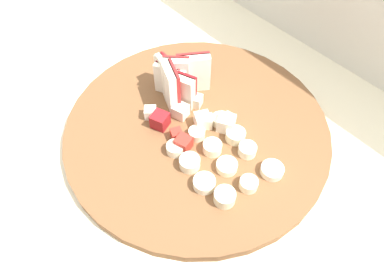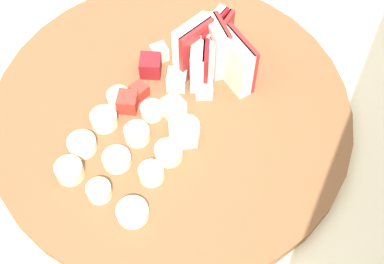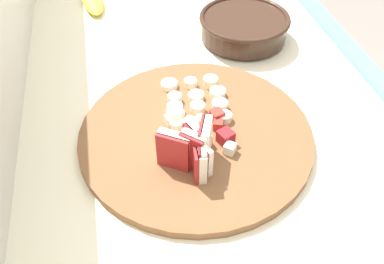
{
  "view_description": "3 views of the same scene",
  "coord_description": "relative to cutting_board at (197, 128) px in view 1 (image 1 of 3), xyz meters",
  "views": [
    {
      "loc": [
        0.15,
        -0.15,
        1.28
      ],
      "look_at": [
        -0.05,
        0.02,
        0.94
      ],
      "focal_mm": 32.38,
      "sensor_mm": 36.0,
      "label": 1
    },
    {
      "loc": [
        0.19,
        0.2,
        1.35
      ],
      "look_at": [
        -0.05,
        0.09,
        0.93
      ],
      "focal_mm": 49.39,
      "sensor_mm": 36.0,
      "label": 2
    },
    {
      "loc": [
        -0.52,
        0.15,
        1.36
      ],
      "look_at": [
        -0.08,
        0.06,
        0.91
      ],
      "focal_mm": 38.36,
      "sensor_mm": 36.0,
      "label": 3
    }
  ],
  "objects": [
    {
      "name": "tile_backsplash",
      "position": [
        0.08,
        0.29,
        -0.27
      ],
      "size": [
        2.4,
        0.04,
        1.26
      ],
      "primitive_type": "cube",
      "color": "silver",
      "rests_on": "ground"
    },
    {
      "name": "banana_slice_rows",
      "position": [
        0.07,
        -0.02,
        0.01
      ],
      "size": [
        0.13,
        0.11,
        0.02
      ],
      "color": "white",
      "rests_on": "cutting_board"
    },
    {
      "name": "apple_dice_pile",
      "position": [
        -0.0,
        -0.01,
        0.02
      ],
      "size": [
        0.11,
        0.1,
        0.02
      ],
      "color": "#EFE5CC",
      "rests_on": "cutting_board"
    },
    {
      "name": "apple_wedge_fan",
      "position": [
        -0.06,
        0.02,
        0.04
      ],
      "size": [
        0.08,
        0.08,
        0.07
      ],
      "color": "#A32323",
      "rests_on": "cutting_board"
    },
    {
      "name": "cutting_board",
      "position": [
        0.0,
        0.0,
        0.0
      ],
      "size": [
        0.36,
        0.36,
        0.01
      ],
      "primitive_type": "cylinder",
      "color": "brown",
      "rests_on": "tiled_countertop"
    }
  ]
}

